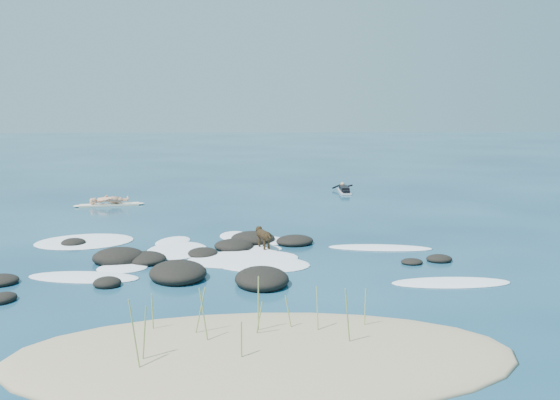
{
  "coord_description": "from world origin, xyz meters",
  "views": [
    {
      "loc": [
        -0.34,
        -18.5,
        4.35
      ],
      "look_at": [
        1.08,
        4.0,
        0.9
      ],
      "focal_mm": 40.0,
      "sensor_mm": 36.0,
      "label": 1
    }
  ],
  "objects": [
    {
      "name": "dune_grass",
      "position": [
        -0.34,
        -8.0,
        0.61
      ],
      "size": [
        4.14,
        1.8,
        1.2
      ],
      "color": "#7E9B4B",
      "rests_on": "ground"
    },
    {
      "name": "sand_dune",
      "position": [
        0.0,
        -8.2,
        0.0
      ],
      "size": [
        9.0,
        4.4,
        0.6
      ],
      "primitive_type": "ellipsoid",
      "color": "#9E8966",
      "rests_on": "ground"
    },
    {
      "name": "dog",
      "position": [
        0.32,
        -0.03,
        0.46
      ],
      "size": [
        0.53,
        1.04,
        0.69
      ],
      "rotation": [
        0.0,
        0.0,
        1.94
      ],
      "color": "black",
      "rests_on": "ground"
    },
    {
      "name": "paddling_surfer_rig",
      "position": [
        4.83,
        12.22,
        0.14
      ],
      "size": [
        1.08,
        2.41,
        0.42
      ],
      "rotation": [
        0.0,
        0.0,
        1.52
      ],
      "color": "silver",
      "rests_on": "ground"
    },
    {
      "name": "ground",
      "position": [
        0.0,
        0.0,
        0.0
      ],
      "size": [
        160.0,
        160.0,
        0.0
      ],
      "primitive_type": "plane",
      "color": "#0A2642",
      "rests_on": "ground"
    },
    {
      "name": "reef_rocks",
      "position": [
        -1.48,
        -1.56,
        0.11
      ],
      "size": [
        12.39,
        7.17,
        0.54
      ],
      "color": "black",
      "rests_on": "ground"
    },
    {
      "name": "breaking_foam",
      "position": [
        -1.22,
        -0.59,
        0.01
      ],
      "size": [
        13.45,
        7.35,
        0.12
      ],
      "color": "white",
      "rests_on": "ground"
    },
    {
      "name": "standing_surfer_rig",
      "position": [
        -6.06,
        8.66,
        0.68
      ],
      "size": [
        3.0,
        1.01,
        1.71
      ],
      "rotation": [
        0.0,
        0.0,
        0.2
      ],
      "color": "#FBECC9",
      "rests_on": "ground"
    }
  ]
}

